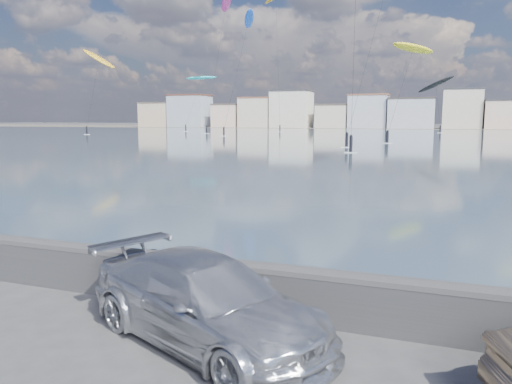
{
  "coord_description": "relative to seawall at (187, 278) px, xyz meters",
  "views": [
    {
      "loc": [
        4.67,
        -5.89,
        3.76
      ],
      "look_at": [
        1.0,
        4.0,
        2.2
      ],
      "focal_mm": 35.0,
      "sensor_mm": 36.0,
      "label": 1
    }
  ],
  "objects": [
    {
      "name": "kitesurfer_6",
      "position": [
        -74.88,
        95.42,
        17.23
      ],
      "size": [
        7.71,
        12.03,
        21.03
      ],
      "color": "#BF8C19",
      "rests_on": "ground"
    },
    {
      "name": "far_buildings",
      "position": [
        1.31,
        183.3,
        5.44
      ],
      "size": [
        240.79,
        13.26,
        14.6
      ],
      "color": "#CCB293",
      "rests_on": "ground"
    },
    {
      "name": "car_silver",
      "position": [
        1.09,
        -1.36,
        0.14
      ],
      "size": [
        5.34,
        3.87,
        1.44
      ],
      "primitive_type": "imported",
      "rotation": [
        0.0,
        0.0,
        1.15
      ],
      "color": "silver",
      "rests_on": "ground"
    },
    {
      "name": "kitesurfer_13",
      "position": [
        -0.31,
        76.88,
        14.03
      ],
      "size": [
        7.6,
        12.76,
        15.83
      ],
      "color": "yellow",
      "rests_on": "ground"
    },
    {
      "name": "far_shore_strip",
      "position": [
        0.0,
        197.3,
        -0.57
      ],
      "size": [
        500.0,
        60.0,
        0.0
      ],
      "primitive_type": "cube",
      "color": "#4C473D",
      "rests_on": "ground"
    },
    {
      "name": "kitesurfer_14",
      "position": [
        2.42,
        143.68,
        12.54
      ],
      "size": [
        11.0,
        18.82,
        15.82
      ],
      "color": "black",
      "rests_on": "ground"
    },
    {
      "name": "kitesurfer_11",
      "position": [
        -64.08,
        129.34,
        15.04
      ],
      "size": [
        9.83,
        13.26,
        16.44
      ],
      "color": "#19BFBF",
      "rests_on": "ground"
    },
    {
      "name": "bay_water",
      "position": [
        0.0,
        88.8,
        -0.58
      ],
      "size": [
        500.0,
        177.0,
        0.0
      ],
      "primitive_type": "cube",
      "color": "#31505B",
      "rests_on": "ground"
    },
    {
      "name": "ground",
      "position": [
        0.0,
        -2.7,
        -0.58
      ],
      "size": [
        700.0,
        700.0,
        0.0
      ],
      "primitive_type": "plane",
      "color": "#333335",
      "rests_on": "ground"
    },
    {
      "name": "kitesurfer_8",
      "position": [
        -36.11,
        96.72,
        24.11
      ],
      "size": [
        5.46,
        13.1,
        27.3
      ],
      "color": "blue",
      "rests_on": "ground"
    },
    {
      "name": "seawall",
      "position": [
        0.0,
        0.0,
        0.0
      ],
      "size": [
        400.0,
        0.36,
        1.08
      ],
      "color": "#28282B",
      "rests_on": "ground"
    },
    {
      "name": "kitesurfer_9",
      "position": [
        -51.13,
        118.88,
        33.29
      ],
      "size": [
        6.62,
        20.45,
        36.57
      ],
      "color": "#E5338C",
      "rests_on": "ground"
    }
  ]
}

